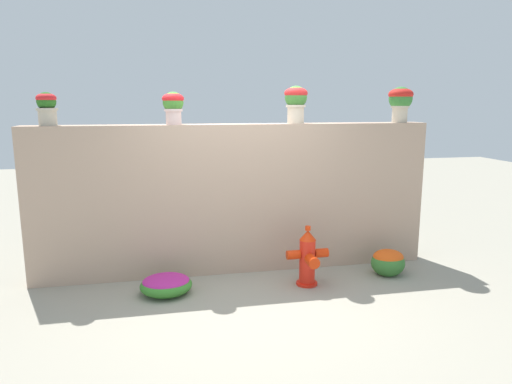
{
  "coord_description": "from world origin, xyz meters",
  "views": [
    {
      "loc": [
        -0.96,
        -4.87,
        2.2
      ],
      "look_at": [
        0.23,
        0.82,
        1.08
      ],
      "focal_mm": 32.71,
      "sensor_mm": 36.0,
      "label": 1
    }
  ],
  "objects": [
    {
      "name": "fire_hydrant",
      "position": [
        0.76,
        0.28,
        0.34
      ],
      "size": [
        0.52,
        0.41,
        0.74
      ],
      "color": "red",
      "rests_on": "ground"
    },
    {
      "name": "potted_plant_1",
      "position": [
        -0.77,
        1.01,
        2.18
      ],
      "size": [
        0.27,
        0.27,
        0.4
      ],
      "color": "beige",
      "rests_on": "stone_wall"
    },
    {
      "name": "potted_plant_3",
      "position": [
        2.26,
        1.0,
        2.23
      ],
      "size": [
        0.33,
        0.33,
        0.48
      ],
      "color": "beige",
      "rests_on": "stone_wall"
    },
    {
      "name": "flower_bush_right",
      "position": [
        -0.94,
        0.36,
        0.12
      ],
      "size": [
        0.6,
        0.54,
        0.24
      ],
      "color": "#377E2A",
      "rests_on": "ground"
    },
    {
      "name": "ground_plane",
      "position": [
        0.0,
        0.0,
        0.0
      ],
      "size": [
        24.0,
        24.0,
        0.0
      ],
      "primitive_type": "plane",
      "color": "gray"
    },
    {
      "name": "stone_wall",
      "position": [
        0.0,
        1.02,
        0.97
      ],
      "size": [
        5.15,
        0.34,
        1.93
      ],
      "primitive_type": "cube",
      "color": "tan",
      "rests_on": "ground"
    },
    {
      "name": "flower_bush_left",
      "position": [
        1.89,
        0.41,
        0.18
      ],
      "size": [
        0.44,
        0.39,
        0.35
      ],
      "color": "#36722F",
      "rests_on": "ground"
    },
    {
      "name": "potted_plant_0",
      "position": [
        -2.22,
        1.03,
        2.16
      ],
      "size": [
        0.24,
        0.24,
        0.39
      ],
      "color": "#BCB19B",
      "rests_on": "stone_wall"
    },
    {
      "name": "potted_plant_2",
      "position": [
        0.79,
        1.0,
        2.23
      ],
      "size": [
        0.3,
        0.3,
        0.48
      ],
      "color": "beige",
      "rests_on": "stone_wall"
    }
  ]
}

